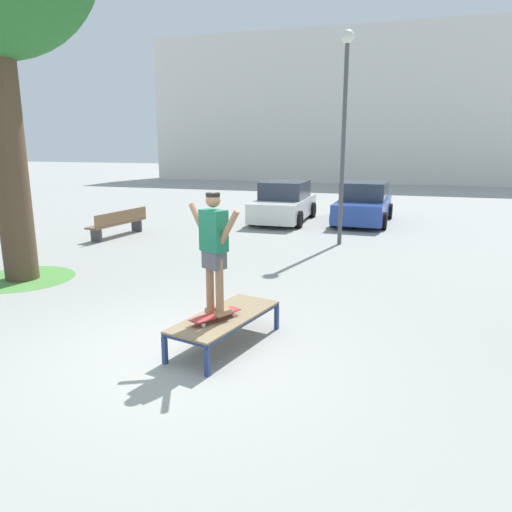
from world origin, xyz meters
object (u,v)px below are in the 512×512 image
object	(u,v)px
skateboard	(215,315)
skater	(214,245)
car_white	(284,203)
park_bench	(119,223)
light_post	(345,108)
skate_box	(225,318)
car_blue	(364,204)

from	to	relation	value
skateboard	skater	world-z (taller)	skater
car_white	park_bench	distance (m)	6.25
skater	light_post	size ratio (longest dim) A/B	0.29
skate_box	light_post	size ratio (longest dim) A/B	0.35
skateboard	skater	distance (m)	0.99
skateboard	car_white	bearing A→B (deg)	99.29
skater	light_post	xyz separation A→B (m)	(0.68, 7.98, 2.29)
skater	car_white	world-z (taller)	skater
park_bench	skater	bearing A→B (deg)	-49.06
light_post	park_bench	bearing A→B (deg)	-172.54
skate_box	park_bench	size ratio (longest dim) A/B	0.83
skateboard	park_bench	distance (m)	9.38
car_white	car_blue	size ratio (longest dim) A/B	0.99
skater	car_blue	size ratio (longest dim) A/B	0.40
car_white	skateboard	bearing A→B (deg)	-80.71
skate_box	car_white	bearing A→B (deg)	99.75
skate_box	car_blue	size ratio (longest dim) A/B	0.48
car_blue	park_bench	bearing A→B (deg)	-144.07
skate_box	light_post	xyz separation A→B (m)	(0.62, 7.74, 3.41)
skate_box	park_bench	bearing A→B (deg)	132.14
car_blue	light_post	bearing A→B (deg)	-94.13
skate_box	car_white	world-z (taller)	car_white
skate_box	car_white	size ratio (longest dim) A/B	0.48
skate_box	car_blue	world-z (taller)	car_blue
skateboard	car_white	size ratio (longest dim) A/B	0.19
skate_box	light_post	distance (m)	8.48
skate_box	park_bench	xyz separation A→B (m)	(-6.20, 6.85, 0.03)
light_post	skateboard	bearing A→B (deg)	-94.85
skate_box	skater	distance (m)	1.14
park_bench	light_post	distance (m)	7.66
car_blue	light_post	xyz separation A→B (m)	(-0.31, -4.27, 3.13)
car_white	light_post	world-z (taller)	light_post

